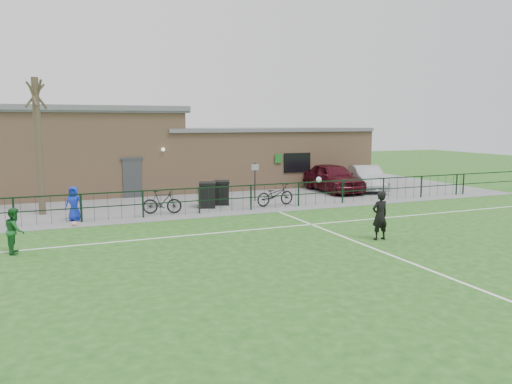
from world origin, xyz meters
name	(u,v)px	position (x,y,z in m)	size (l,w,h in m)	color
ground	(317,253)	(0.00, 0.00, 0.00)	(90.00, 90.00, 0.00)	#1F5017
paving_strip	(198,195)	(0.00, 13.50, 0.01)	(34.00, 13.00, 0.02)	slate
pitch_line_touch	(232,212)	(0.00, 7.80, 0.00)	(28.00, 0.10, 0.01)	white
pitch_line_mid	(266,228)	(0.00, 4.00, 0.00)	(28.00, 0.10, 0.01)	white
pitch_line_perp	(370,247)	(2.00, 0.00, 0.00)	(0.10, 16.00, 0.01)	white
perimeter_fence	(231,199)	(0.00, 8.00, 0.60)	(28.00, 0.10, 1.20)	black
bare_tree	(39,147)	(-8.00, 10.50, 3.00)	(0.30, 0.30, 6.00)	#423628
wheelie_bin_left	(207,196)	(-0.68, 9.41, 0.58)	(0.74, 0.84, 1.12)	black
wheelie_bin_right	(222,193)	(0.23, 9.98, 0.57)	(0.72, 0.82, 1.09)	black
sign_post	(255,182)	(2.17, 10.32, 1.02)	(0.06, 0.06, 2.00)	black
car_maroon	(333,178)	(7.74, 11.79, 0.85)	(1.97, 4.89, 1.67)	#410B15
car_silver	(366,178)	(9.98, 11.63, 0.75)	(1.55, 4.45, 1.47)	#9FA0A6
bicycle_d	(162,202)	(-3.04, 8.60, 0.54)	(0.49, 1.73, 1.04)	black
bicycle_e	(275,195)	(2.53, 8.62, 0.56)	(0.71, 2.04, 1.07)	black
spectator_child	(74,204)	(-6.76, 8.45, 0.74)	(0.70, 0.46, 1.43)	#152EC7
goalkeeper_kick	(378,215)	(2.91, 0.87, 0.88)	(1.01, 3.60, 1.91)	black
outfield_player	(15,231)	(-8.73, 3.72, 0.72)	(0.70, 0.55, 1.44)	#1A5D27
ball_ground	(74,224)	(-6.83, 7.29, 0.10)	(0.21, 0.21, 0.21)	silver
clubhouse	(169,153)	(-0.88, 16.50, 2.22)	(24.25, 5.40, 4.96)	tan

